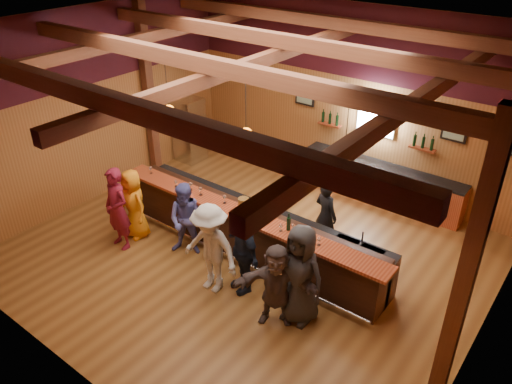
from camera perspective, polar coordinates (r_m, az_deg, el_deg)
room at (r=8.99m, az=-0.95°, el=9.76°), size 9.04×9.00×4.52m
bar_counter at (r=10.27m, az=-0.43°, el=-4.38°), size 6.30×1.07×1.11m
back_bar_cabinet at (r=12.49m, az=14.03°, el=1.03°), size 4.00×0.52×0.95m
window at (r=12.18m, az=13.67°, el=8.51°), size 0.95×0.09×0.95m
framed_pictures at (r=11.86m, az=17.47°, el=7.66°), size 5.35×0.05×0.45m
wine_shelves at (r=12.28m, az=13.30°, el=6.56°), size 3.00×0.18×0.30m
pendant_lights at (r=9.13m, az=-1.15°, el=6.68°), size 4.24×0.24×1.37m
stainless_fridge at (r=14.15m, az=-7.64°, el=7.06°), size 0.70×0.70×1.80m
customer_orange at (r=10.96m, az=-13.78°, el=-1.32°), size 0.83×0.59×1.58m
customer_redvest at (r=10.63m, az=-15.58°, el=-1.89°), size 0.69×0.49×1.81m
customer_denim at (r=10.20m, az=-7.87°, el=-3.14°), size 0.96×0.88×1.59m
customer_white at (r=9.13m, az=-5.23°, el=-6.48°), size 1.19×0.70×1.81m
customer_navy at (r=9.11m, az=-1.55°, el=-6.66°), size 1.11×0.82×1.75m
customer_brown at (r=8.51m, az=2.32°, el=-10.56°), size 1.48×1.12×1.56m
customer_dark at (r=8.49m, az=5.04°, el=-9.40°), size 0.92×0.61×1.88m
bartender at (r=10.39m, az=7.96°, el=-2.65°), size 0.63×0.49×1.54m
ice_bucket at (r=9.80m, az=-1.43°, el=-1.33°), size 0.21×0.21×0.23m
bottle_a at (r=9.53m, az=1.13°, el=-2.15°), size 0.08×0.08×0.36m
bottle_b at (r=9.18m, az=3.74°, el=-3.62°), size 0.08×0.08×0.35m
glass_a at (r=11.36m, az=-11.95°, el=2.65°), size 0.08×0.08×0.18m
glass_b at (r=10.72m, az=-9.16°, el=1.16°), size 0.07×0.07×0.16m
glass_c at (r=10.54m, az=-7.50°, el=0.88°), size 0.08×0.08×0.19m
glass_d at (r=10.32m, az=-6.37°, el=0.32°), size 0.09×0.09×0.19m
glass_e at (r=10.00m, az=-3.62°, el=-0.59°), size 0.08×0.08×0.19m
glass_f at (r=9.14m, az=2.87°, el=-3.90°), size 0.07×0.07×0.16m
glass_g at (r=9.16m, az=4.25°, el=-3.85°), size 0.07×0.07×0.16m
glass_h at (r=8.84m, az=7.24°, el=-5.43°), size 0.07×0.07×0.16m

